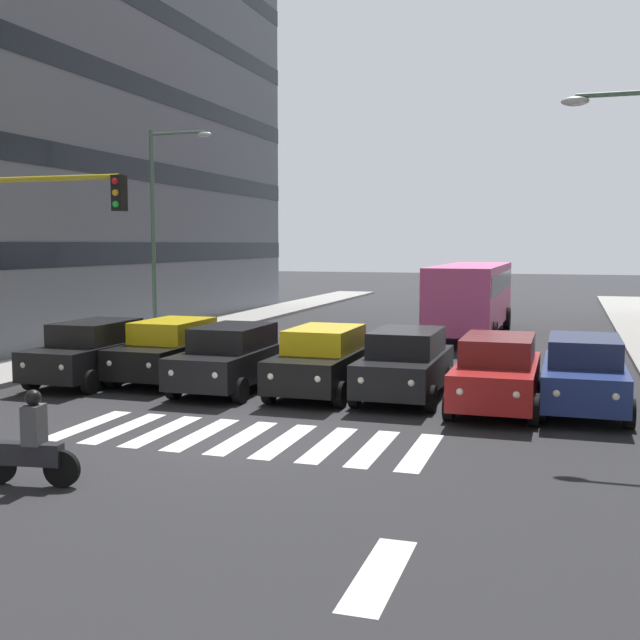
# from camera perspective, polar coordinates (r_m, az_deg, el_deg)

# --- Properties ---
(ground_plane) EXTENTS (180.00, 180.00, 0.00)m
(ground_plane) POSITION_cam_1_polar(r_m,az_deg,el_deg) (15.87, -5.68, -8.57)
(ground_plane) COLOR #262628
(building_right_block_0) EXTENTS (8.36, 27.41, 24.40)m
(building_right_block_0) POSITION_cam_1_polar(r_m,az_deg,el_deg) (39.31, -16.59, 17.60)
(building_right_block_0) COLOR slate
(building_right_block_0) RESTS_ON ground_plane
(crosswalk_markings) EXTENTS (7.65, 2.80, 0.01)m
(crosswalk_markings) POSITION_cam_1_polar(r_m,az_deg,el_deg) (15.87, -5.68, -8.55)
(crosswalk_markings) COLOR silver
(crosswalk_markings) RESTS_ON ground_plane
(lane_arrow_0) EXTENTS (0.50, 2.20, 0.01)m
(lane_arrow_0) POSITION_cam_1_polar(r_m,az_deg,el_deg) (9.66, 4.35, -18.04)
(lane_arrow_0) COLOR silver
(lane_arrow_0) RESTS_ON ground_plane
(car_0) EXTENTS (2.02, 4.44, 1.72)m
(car_0) POSITION_cam_1_polar(r_m,az_deg,el_deg) (19.05, 18.75, -3.73)
(car_0) COLOR navy
(car_0) RESTS_ON ground_plane
(car_1) EXTENTS (2.02, 4.44, 1.72)m
(car_1) POSITION_cam_1_polar(r_m,az_deg,el_deg) (18.70, 12.84, -3.74)
(car_1) COLOR maroon
(car_1) RESTS_ON ground_plane
(car_2) EXTENTS (2.02, 4.44, 1.72)m
(car_2) POSITION_cam_1_polar(r_m,az_deg,el_deg) (19.69, 6.28, -3.17)
(car_2) COLOR black
(car_2) RESTS_ON ground_plane
(car_3) EXTENTS (2.02, 4.44, 1.72)m
(car_3) POSITION_cam_1_polar(r_m,az_deg,el_deg) (20.09, 0.21, -2.96)
(car_3) COLOR black
(car_3) RESTS_ON ground_plane
(car_4) EXTENTS (2.02, 4.44, 1.72)m
(car_4) POSITION_cam_1_polar(r_m,az_deg,el_deg) (20.72, -6.50, -2.74)
(car_4) COLOR black
(car_4) RESTS_ON ground_plane
(car_5) EXTENTS (2.02, 4.44, 1.72)m
(car_5) POSITION_cam_1_polar(r_m,az_deg,el_deg) (22.46, -10.84, -2.15)
(car_5) COLOR black
(car_5) RESTS_ON ground_plane
(car_6) EXTENTS (2.02, 4.44, 1.72)m
(car_6) POSITION_cam_1_polar(r_m,az_deg,el_deg) (22.65, -16.26, -2.21)
(car_6) COLOR black
(car_6) RESTS_ON ground_plane
(bus_behind_traffic) EXTENTS (2.78, 10.50, 3.00)m
(bus_behind_traffic) POSITION_cam_1_polar(r_m,az_deg,el_deg) (33.32, 11.03, 2.02)
(bus_behind_traffic) COLOR #DB5193
(bus_behind_traffic) RESTS_ON ground_plane
(motorcycle_with_rider) EXTENTS (1.70, 0.41, 1.57)m
(motorcycle_with_rider) POSITION_cam_1_polar(r_m,az_deg,el_deg) (13.45, -20.39, -8.65)
(motorcycle_with_rider) COLOR black
(motorcycle_with_rider) RESTS_ON ground_plane
(street_lamp_right) EXTENTS (2.55, 0.28, 7.93)m
(street_lamp_right) POSITION_cam_1_polar(r_m,az_deg,el_deg) (30.02, -11.53, 7.44)
(street_lamp_right) COLOR #4C6B56
(street_lamp_right) RESTS_ON sidewalk_right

